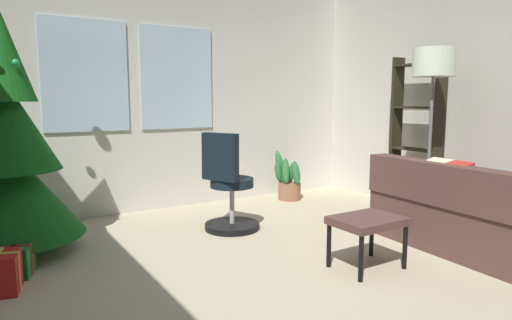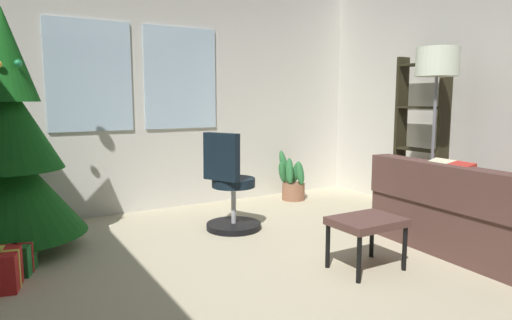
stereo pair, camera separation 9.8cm
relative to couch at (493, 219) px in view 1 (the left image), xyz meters
name	(u,v)px [view 1 (the left image)]	position (x,y,z in m)	size (l,w,h in m)	color
ground_plane	(307,289)	(-1.81, 0.31, -0.34)	(5.25, 5.39, 0.10)	#C2B695
wall_back_with_windows	(164,90)	(-1.82, 3.06, 1.15)	(5.25, 0.12, 2.86)	silver
couch	(493,219)	(0.00, 0.00, 0.00)	(1.54, 1.84, 0.81)	brown
footstool	(367,224)	(-1.23, 0.30, 0.07)	(0.54, 0.41, 0.41)	brown
holiday_tree	(8,156)	(-3.55, 2.12, 0.56)	(1.16, 1.16, 2.55)	#4C331E
gift_box_green	(15,261)	(-3.59, 1.58, -0.17)	(0.31, 0.31, 0.24)	#1E722D
office_chair	(229,192)	(-1.65, 1.78, 0.11)	(0.57, 0.56, 1.00)	black
bookshelf	(416,145)	(0.60, 1.31, 0.50)	(0.18, 0.64, 1.82)	black
floor_lamp	(433,73)	(0.14, 0.78, 1.30)	(0.41, 0.41, 1.83)	slate
potted_plant	(288,182)	(-0.30, 2.61, -0.05)	(0.38, 0.45, 0.66)	#945F45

